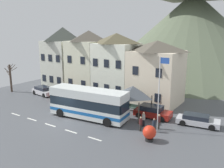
# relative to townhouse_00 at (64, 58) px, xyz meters

# --- Properties ---
(ground_plane) EXTENTS (40.00, 60.00, 0.07)m
(ground_plane) POSITION_rel_townhouse_00_xyz_m (11.01, -12.10, -5.19)
(ground_plane) COLOR #4E5156
(townhouse_00) EXTENTS (5.21, 6.26, 10.31)m
(townhouse_00) POSITION_rel_townhouse_00_xyz_m (0.00, 0.00, 0.00)
(townhouse_00) COLOR beige
(townhouse_00) RESTS_ON ground_plane
(townhouse_01) EXTENTS (5.21, 6.36, 9.81)m
(townhouse_01) POSITION_rel_townhouse_00_xyz_m (5.55, 0.05, -0.25)
(townhouse_01) COLOR beige
(townhouse_01) RESTS_ON ground_plane
(townhouse_02) EXTENTS (5.76, 5.18, 9.47)m
(townhouse_02) POSITION_rel_townhouse_00_xyz_m (11.09, -0.54, -0.42)
(townhouse_02) COLOR silver
(townhouse_02) RESTS_ON ground_plane
(townhouse_03) EXTENTS (6.36, 6.01, 8.57)m
(townhouse_03) POSITION_rel_townhouse_00_xyz_m (17.19, -0.13, -0.87)
(townhouse_03) COLOR beige
(townhouse_03) RESTS_ON ground_plane
(hilltop_castle) EXTENTS (39.62, 39.62, 25.71)m
(hilltop_castle) POSITION_rel_townhouse_00_xyz_m (14.92, 23.72, 4.17)
(hilltop_castle) COLOR #59644D
(hilltop_castle) RESTS_ON ground_plane
(transit_bus) EXTENTS (9.46, 3.47, 3.45)m
(transit_bus) POSITION_rel_townhouse_00_xyz_m (13.13, -9.69, -3.42)
(transit_bus) COLOR silver
(transit_bus) RESTS_ON ground_plane
(bus_shelter) EXTENTS (3.60, 3.60, 3.67)m
(bus_shelter) POSITION_rel_townhouse_00_xyz_m (17.07, -6.37, -2.14)
(bus_shelter) COLOR #473D33
(bus_shelter) RESTS_ON ground_plane
(parked_car_00) EXTENTS (4.35, 2.28, 1.39)m
(parked_car_00) POSITION_rel_townhouse_00_xyz_m (5.98, -5.70, -4.47)
(parked_car_00) COLOR maroon
(parked_car_00) RESTS_ON ground_plane
(parked_car_01) EXTENTS (4.17, 2.41, 1.27)m
(parked_car_01) POSITION_rel_townhouse_00_xyz_m (0.93, -5.64, -4.52)
(parked_car_01) COLOR silver
(parked_car_01) RESTS_ON ground_plane
(parked_car_02) EXTENTS (4.33, 2.22, 1.42)m
(parked_car_02) POSITION_rel_townhouse_00_xyz_m (19.16, -5.39, -4.46)
(parked_car_02) COLOR maroon
(parked_car_02) RESTS_ON ground_plane
(parked_car_03) EXTENTS (4.58, 2.34, 1.19)m
(parked_car_03) POSITION_rel_townhouse_00_xyz_m (24.16, -4.95, -4.56)
(parked_car_03) COLOR silver
(parked_car_03) RESTS_ON ground_plane
(pedestrian_00) EXTENTS (0.30, 0.32, 1.61)m
(pedestrian_00) POSITION_rel_townhouse_00_xyz_m (21.12, -8.16, -4.24)
(pedestrian_00) COLOR #38332D
(pedestrian_00) RESTS_ON ground_plane
(pedestrian_01) EXTENTS (0.33, 0.34, 1.51)m
(pedestrian_01) POSITION_rel_townhouse_00_xyz_m (19.76, -9.58, -4.29)
(pedestrian_01) COLOR #38332D
(pedestrian_01) RESTS_ON ground_plane
(pedestrian_02) EXTENTS (0.34, 0.37, 1.60)m
(pedestrian_02) POSITION_rel_townhouse_00_xyz_m (19.52, -8.45, -4.27)
(pedestrian_02) COLOR black
(pedestrian_02) RESTS_ON ground_plane
(pedestrian_03) EXTENTS (0.33, 0.33, 1.44)m
(pedestrian_03) POSITION_rel_townhouse_00_xyz_m (21.00, -9.09, -4.33)
(pedestrian_03) COLOR #38332D
(pedestrian_03) RESTS_ON ground_plane
(public_bench) EXTENTS (1.42, 0.48, 0.87)m
(public_bench) POSITION_rel_townhouse_00_xyz_m (16.29, -4.74, -4.69)
(public_bench) COLOR #33473D
(public_bench) RESTS_ON ground_plane
(flagpole) EXTENTS (0.95, 0.10, 7.52)m
(flagpole) POSITION_rel_townhouse_00_xyz_m (21.24, -8.63, -0.82)
(flagpole) COLOR silver
(flagpole) RESTS_ON ground_plane
(harbour_buoy) EXTENTS (1.24, 1.24, 1.49)m
(harbour_buoy) POSITION_rel_townhouse_00_xyz_m (21.46, -11.16, -4.33)
(harbour_buoy) COLOR black
(harbour_buoy) RESTS_ON ground_plane
(bare_tree_00) EXTENTS (2.57, 1.70, 4.72)m
(bare_tree_00) POSITION_rel_townhouse_00_xyz_m (-4.89, -7.29, -2.75)
(bare_tree_00) COLOR #47382D
(bare_tree_00) RESTS_ON ground_plane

